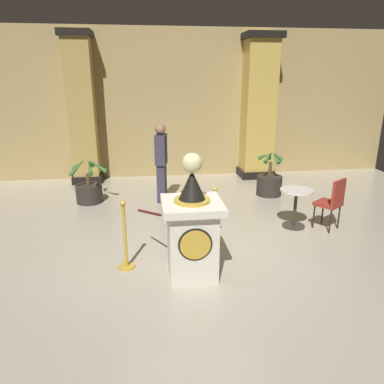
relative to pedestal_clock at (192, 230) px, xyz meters
name	(u,v)px	position (x,y,z in m)	size (l,w,h in m)	color
ground_plane	(200,265)	(0.15, 0.21, -0.68)	(12.37, 12.37, 0.00)	#B2A893
back_wall	(172,105)	(0.15, 5.47, 1.27)	(12.37, 0.16, 3.90)	tan
pedestal_clock	(192,230)	(0.00, 0.00, 0.00)	(0.81, 0.81, 1.74)	silver
stanchion_near	(214,225)	(0.48, 0.90, -0.33)	(0.24, 0.24, 1.00)	gold
stanchion_far	(125,245)	(-0.93, 0.29, -0.31)	(0.24, 0.24, 1.04)	gold
velvet_rope	(172,208)	(-0.22, 0.59, 0.11)	(1.05, 1.04, 0.22)	#591419
column_left	(82,111)	(-2.15, 5.09, 1.18)	(0.77, 0.77, 3.74)	black
column_right	(258,109)	(2.44, 5.09, 1.18)	(0.95, 0.95, 3.74)	black
potted_palm_left	(89,189)	(-1.87, 3.34, -0.38)	(0.82, 0.87, 1.03)	#2D2823
potted_palm_right	(269,183)	(2.26, 3.34, -0.38)	(0.61, 0.61, 1.07)	#2D2823
bystander_guest	(161,161)	(-0.27, 3.18, 0.25)	(0.29, 0.40, 1.74)	#383347
cafe_table	(295,203)	(2.10, 1.44, -0.22)	(0.59, 0.59, 0.72)	#332D28
cafe_chair_red	(332,200)	(2.69, 1.22, -0.11)	(0.56, 0.56, 0.96)	black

